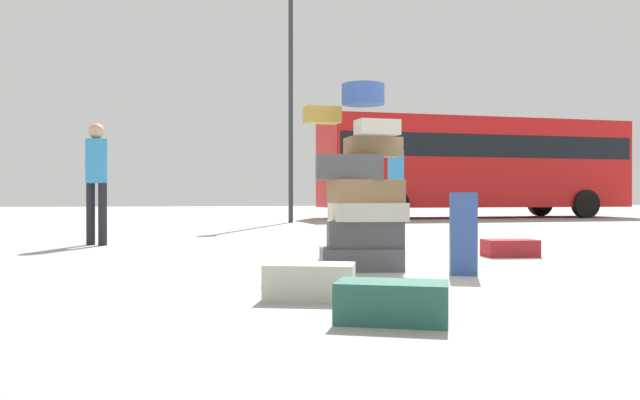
{
  "coord_description": "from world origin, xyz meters",
  "views": [
    {
      "loc": [
        -2.14,
        -5.84,
        0.68
      ],
      "look_at": [
        -0.49,
        1.67,
        0.64
      ],
      "focal_mm": 36.04,
      "sensor_mm": 36.0,
      "label": 1
    }
  ],
  "objects": [
    {
      "name": "suitcase_teal_left_side",
      "position": [
        -1.02,
        -2.54,
        0.11
      ],
      "size": [
        0.68,
        0.54,
        0.22
      ],
      "primitive_type": "cube",
      "rotation": [
        0.0,
        0.0,
        -0.42
      ],
      "color": "#26594C",
      "rests_on": "ground"
    },
    {
      "name": "suitcase_tower",
      "position": [
        -0.47,
        -0.09,
        0.7
      ],
      "size": [
        0.91,
        0.67,
        1.73
      ],
      "color": "#4C4C51",
      "rests_on": "ground"
    },
    {
      "name": "suitcase_cream_white_trunk",
      "position": [
        -0.3,
        1.33,
        0.36
      ],
      "size": [
        0.26,
        0.43,
        0.73
      ],
      "primitive_type": "cube",
      "rotation": [
        0.0,
        0.0,
        0.28
      ],
      "color": "beige",
      "rests_on": "ground"
    },
    {
      "name": "suitcase_maroon_right_side",
      "position": [
        1.54,
        0.82,
        0.1
      ],
      "size": [
        0.62,
        0.41,
        0.19
      ],
      "primitive_type": "cube",
      "rotation": [
        0.0,
        0.0,
        -0.11
      ],
      "color": "maroon",
      "rests_on": "ground"
    },
    {
      "name": "person_tourist_with_camera",
      "position": [
        1.8,
        5.51,
        1.05
      ],
      "size": [
        0.3,
        0.32,
        1.76
      ],
      "rotation": [
        0.0,
        0.0,
        -2.01
      ],
      "color": "black",
      "rests_on": "ground"
    },
    {
      "name": "suitcase_navy_upright_blue",
      "position": [
        0.33,
        -0.54,
        0.36
      ],
      "size": [
        0.37,
        0.47,
        0.72
      ],
      "primitive_type": "cube",
      "rotation": [
        0.0,
        0.0,
        -0.39
      ],
      "color": "#334F99",
      "rests_on": "ground"
    },
    {
      "name": "person_bearded_onlooker",
      "position": [
        -3.27,
        3.64,
        1.03
      ],
      "size": [
        0.3,
        0.3,
        1.71
      ],
      "rotation": [
        0.0,
        0.0,
        -0.65
      ],
      "color": "black",
      "rests_on": "ground"
    },
    {
      "name": "suitcase_cream_foreground_near",
      "position": [
        -1.29,
        -1.65,
        0.12
      ],
      "size": [
        0.66,
        0.5,
        0.24
      ],
      "primitive_type": "cube",
      "rotation": [
        0.0,
        0.0,
        -0.33
      ],
      "color": "beige",
      "rests_on": "ground"
    },
    {
      "name": "ground_plane",
      "position": [
        0.0,
        0.0,
        0.0
      ],
      "size": [
        80.0,
        80.0,
        0.0
      ],
      "primitive_type": "plane",
      "color": "#9E9E99"
    },
    {
      "name": "lamp_post",
      "position": [
        0.74,
        10.82,
        4.24
      ],
      "size": [
        0.36,
        0.36,
        6.55
      ],
      "color": "#333338",
      "rests_on": "ground"
    },
    {
      "name": "parked_bus",
      "position": [
        7.26,
        13.48,
        1.83
      ],
      "size": [
        10.1,
        3.0,
        3.15
      ],
      "rotation": [
        0.0,
        0.0,
        0.03
      ],
      "color": "red",
      "rests_on": "ground"
    }
  ]
}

